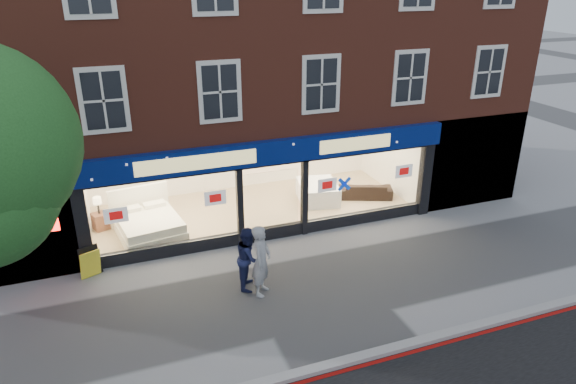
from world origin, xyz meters
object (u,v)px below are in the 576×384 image
pedestrian_grey (261,260)px  sofa (365,190)px  display_bed (148,224)px  mattress_stack (318,192)px  a_board (90,263)px  pedestrian_blue (249,258)px

pedestrian_grey → sofa: bearing=-16.1°
display_bed → pedestrian_grey: (2.43, -4.20, 0.51)m
mattress_stack → sofa: bearing=-11.2°
sofa → a_board: 9.85m
pedestrian_blue → display_bed: bearing=50.5°
pedestrian_grey → a_board: bearing=94.7°
mattress_stack → a_board: 8.22m
mattress_stack → pedestrian_blue: size_ratio=1.11×
sofa → pedestrian_blue: (-5.66, -4.05, 0.49)m
mattress_stack → a_board: a_board is taller
sofa → pedestrian_blue: pedestrian_blue is taller
sofa → pedestrian_grey: pedestrian_grey is taller
display_bed → pedestrian_blue: 4.40m
display_bed → a_board: (-1.76, -1.79, -0.03)m
display_bed → sofa: (7.88, 0.27, -0.08)m
display_bed → a_board: size_ratio=2.95×
a_board → pedestrian_grey: size_ratio=0.44×
pedestrian_grey → pedestrian_blue: size_ratio=1.12×
pedestrian_grey → mattress_stack: bearing=-2.7°
mattress_stack → pedestrian_grey: (-3.67, -4.82, 0.54)m
a_board → mattress_stack: bearing=-4.5°
sofa → pedestrian_grey: (-5.45, -4.47, 0.59)m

